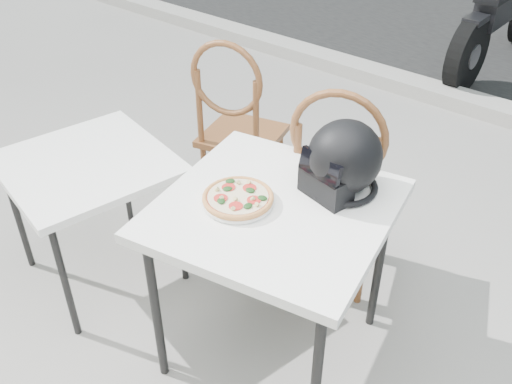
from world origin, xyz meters
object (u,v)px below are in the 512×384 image
Objects in this scene: helmet at (342,161)px; cafe_chair_side at (236,120)px; cafe_table_main at (275,220)px; plate at (238,202)px; pizza at (238,197)px; motorcycle at (504,16)px; cafe_chair_main at (338,181)px; cafe_table_side at (88,172)px.

helmet is 0.32× the size of cafe_chair_side.
plate reaches higher than cafe_table_main.
motorcycle is (-0.36, 4.11, -0.40)m from pizza.
motorcycle is (-0.48, 4.03, -0.29)m from cafe_table_main.
cafe_chair_side is (-0.97, 0.46, -0.34)m from helmet.
plate is 1.09m from cafe_chair_side.
cafe_table_main is at bearing 124.71° from cafe_chair_side.
pizza is (0.00, 0.00, 0.02)m from plate.
cafe_table_side is (-0.98, -0.71, -0.00)m from cafe_chair_main.
cafe_table_side is at bearing -170.46° from cafe_table_main.
pizza is 0.67m from cafe_chair_main.
cafe_chair_side is 0.53× the size of motorcycle.
cafe_chair_side is (-0.72, 0.80, -0.23)m from pizza.
cafe_chair_main is at bearing 82.64° from plate.
cafe_chair_side reaches higher than plate.
helmet is 0.41× the size of cafe_table_side.
pizza is at bearing -145.34° from cafe_table_main.
plate is 0.66m from cafe_chair_main.
cafe_table_main is 0.56m from cafe_chair_main.
cafe_chair_main reaches higher than motorcycle.
helmet is 1.27m from cafe_table_side.
cafe_chair_main is 1.21m from cafe_table_side.
helmet reaches higher than cafe_table_side.
pizza is 0.34× the size of cafe_table_side.
cafe_chair_side is at bearing -95.78° from motorcycle.
cafe_table_main is 1.04m from cafe_table_side.
cafe_chair_main is (-0.17, 0.29, -0.32)m from helmet.
cafe_chair_main is at bearing 36.14° from cafe_table_side.
cafe_table_side is at bearing 17.06° from cafe_chair_main.
helmet reaches higher than cafe_chair_side.
helmet is at bearing 52.80° from plate.
cafe_table_side is at bearing -96.89° from motorcycle.
plate is at bearing 5.61° from cafe_table_side.
cafe_table_side is at bearing 63.76° from cafe_chair_side.
helmet is at bearing 20.25° from cafe_table_side.
motorcycle reaches higher than pizza.
cafe_chair_side is at bearing 167.06° from helmet.
pizza is 1.10m from cafe_chair_side.
motorcycle is (0.36, 3.32, -0.16)m from cafe_chair_side.
cafe_chair_main reaches higher than plate.
cafe_chair_side is (-0.84, 0.71, -0.13)m from cafe_table_main.
cafe_chair_side is 3.34m from motorcycle.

